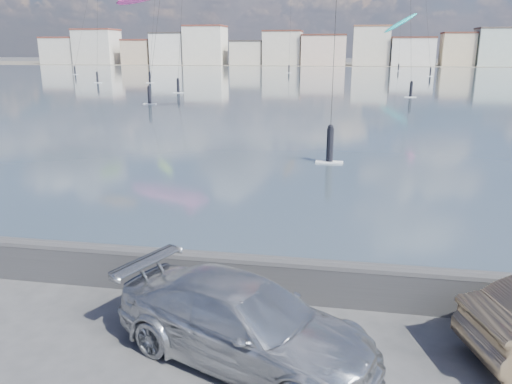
# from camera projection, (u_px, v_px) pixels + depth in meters

# --- Properties ---
(ground) EXTENTS (700.00, 700.00, 0.00)m
(ground) POSITION_uv_depth(u_px,v_px,m) (166.00, 360.00, 9.35)
(ground) COLOR #333335
(ground) RESTS_ON ground
(bay_water) EXTENTS (500.00, 177.00, 0.00)m
(bay_water) POSITION_uv_depth(u_px,v_px,m) (331.00, 80.00, 95.94)
(bay_water) COLOR #344650
(bay_water) RESTS_ON ground
(far_shore_strip) EXTENTS (500.00, 60.00, 0.00)m
(far_shore_strip) POSITION_uv_depth(u_px,v_px,m) (340.00, 64.00, 198.62)
(far_shore_strip) COLOR #4C473D
(far_shore_strip) RESTS_ON ground
(seawall) EXTENTS (400.00, 0.36, 1.08)m
(seawall) POSITION_uv_depth(u_px,v_px,m) (205.00, 271.00, 11.74)
(seawall) COLOR #28282B
(seawall) RESTS_ON ground
(far_buildings) EXTENTS (240.79, 13.26, 14.60)m
(far_buildings) POSITION_uv_depth(u_px,v_px,m) (344.00, 49.00, 183.50)
(far_buildings) COLOR beige
(far_buildings) RESTS_ON ground
(car_silver) EXTENTS (5.62, 3.96, 1.51)m
(car_silver) POSITION_uv_depth(u_px,v_px,m) (245.00, 322.00, 9.19)
(car_silver) COLOR #B7BBC0
(car_silver) RESTS_ON ground
(kitesurfer_6) EXTENTS (10.40, 12.96, 16.15)m
(kitesurfer_6) POSITION_uv_depth(u_px,v_px,m) (401.00, 23.00, 142.23)
(kitesurfer_6) COLOR #19BFBF
(kitesurfer_6) RESTS_ON ground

